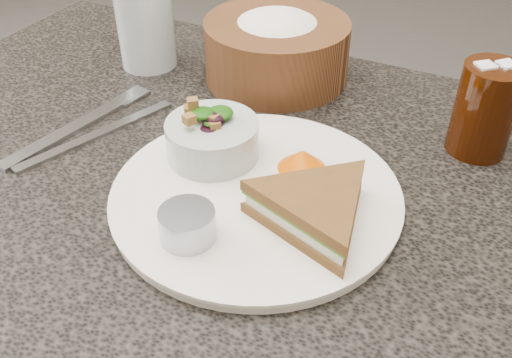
{
  "coord_description": "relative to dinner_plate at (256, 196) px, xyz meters",
  "views": [
    {
      "loc": [
        0.27,
        -0.45,
        1.15
      ],
      "look_at": [
        0.06,
        -0.03,
        0.78
      ],
      "focal_mm": 40.0,
      "sensor_mm": 36.0,
      "label": 1
    }
  ],
  "objects": [
    {
      "name": "bread_basket",
      "position": [
        -0.1,
        0.27,
        0.05
      ],
      "size": [
        0.24,
        0.24,
        0.12
      ],
      "primitive_type": null,
      "rotation": [
        0.0,
        0.0,
        0.2
      ],
      "color": "brown",
      "rests_on": "dining_table"
    },
    {
      "name": "orange_wedge",
      "position": [
        0.03,
        0.06,
        0.02
      ],
      "size": [
        0.08,
        0.08,
        0.03
      ],
      "primitive_type": "cone",
      "rotation": [
        0.0,
        0.0,
        0.39
      ],
      "color": "#ED5D01",
      "rests_on": "dinner_plate"
    },
    {
      "name": "sandwich",
      "position": [
        0.08,
        -0.02,
        0.03
      ],
      "size": [
        0.19,
        0.19,
        0.04
      ],
      "primitive_type": null,
      "rotation": [
        0.0,
        0.0,
        -0.32
      ],
      "color": "brown",
      "rests_on": "dinner_plate"
    },
    {
      "name": "water_glass",
      "position": [
        -0.29,
        0.22,
        0.06
      ],
      "size": [
        0.11,
        0.11,
        0.12
      ],
      "primitive_type": "cylinder",
      "rotation": [
        0.0,
        0.0,
        0.39
      ],
      "color": "silver",
      "rests_on": "dining_table"
    },
    {
      "name": "cola_glass",
      "position": [
        0.19,
        0.21,
        0.05
      ],
      "size": [
        0.09,
        0.09,
        0.12
      ],
      "primitive_type": null,
      "rotation": [
        0.0,
        0.0,
        0.3
      ],
      "color": "black",
      "rests_on": "dining_table"
    },
    {
      "name": "salad_bowl",
      "position": [
        -0.07,
        0.04,
        0.04
      ],
      "size": [
        0.14,
        0.14,
        0.06
      ],
      "primitive_type": null,
      "rotation": [
        0.0,
        0.0,
        0.42
      ],
      "color": "#A9B5B0",
      "rests_on": "dinner_plate"
    },
    {
      "name": "knife",
      "position": [
        -0.23,
        0.02,
        -0.0
      ],
      "size": [
        0.09,
        0.21,
        0.0
      ],
      "primitive_type": "cube",
      "rotation": [
        0.0,
        0.0,
        -0.34
      ],
      "color": "#97999B",
      "rests_on": "dining_table"
    },
    {
      "name": "dressing_ramekin",
      "position": [
        -0.03,
        -0.09,
        0.02
      ],
      "size": [
        0.06,
        0.06,
        0.03
      ],
      "primitive_type": "cylinder",
      "rotation": [
        0.0,
        0.0,
        -0.09
      ],
      "color": "#999EA8",
      "rests_on": "dinner_plate"
    },
    {
      "name": "dinner_plate",
      "position": [
        0.0,
        0.0,
        0.0
      ],
      "size": [
        0.31,
        0.31,
        0.01
      ],
      "primitive_type": "cylinder",
      "color": "white",
      "rests_on": "dining_table"
    },
    {
      "name": "fork",
      "position": [
        -0.27,
        0.02,
        -0.0
      ],
      "size": [
        0.06,
        0.21,
        0.01
      ],
      "primitive_type": "cube",
      "rotation": [
        0.0,
        0.0,
        -0.18
      ],
      "color": "#9EA1A5",
      "rests_on": "dining_table"
    }
  ]
}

